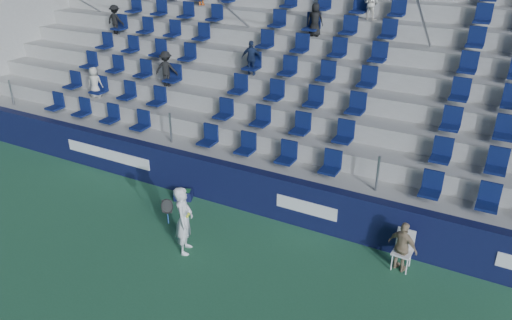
{
  "coord_description": "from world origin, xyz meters",
  "views": [
    {
      "loc": [
        5.42,
        -6.86,
        6.97
      ],
      "look_at": [
        0.2,
        2.8,
        1.7
      ],
      "focal_mm": 35.0,
      "sensor_mm": 36.0,
      "label": 1
    }
  ],
  "objects": [
    {
      "name": "ground",
      "position": [
        0.0,
        0.0,
        0.0
      ],
      "size": [
        70.0,
        70.0,
        0.0
      ],
      "primitive_type": "plane",
      "color": "#2D6945",
      "rests_on": "ground"
    },
    {
      "name": "sponsor_wall",
      "position": [
        0.0,
        3.15,
        0.6
      ],
      "size": [
        24.0,
        0.32,
        1.2
      ],
      "color": "#10143B",
      "rests_on": "ground"
    },
    {
      "name": "grandstand",
      "position": [
        -0.0,
        8.24,
        2.14
      ],
      "size": [
        24.0,
        8.17,
        6.63
      ],
      "color": "#A2A39D",
      "rests_on": "ground"
    },
    {
      "name": "tennis_player",
      "position": [
        -0.59,
        0.82,
        0.84
      ],
      "size": [
        0.71,
        0.72,
        1.68
      ],
      "color": "silver",
      "rests_on": "ground"
    },
    {
      "name": "line_judge_chair",
      "position": [
        3.98,
        2.65,
        0.52
      ],
      "size": [
        0.42,
        0.43,
        0.92
      ],
      "color": "white",
      "rests_on": "ground"
    },
    {
      "name": "line_judge",
      "position": [
        3.98,
        2.5,
        0.6
      ],
      "size": [
        0.76,
        0.51,
        1.2
      ],
      "primitive_type": "imported",
      "rotation": [
        0.0,
        0.0,
        2.8
      ],
      "color": "tan",
      "rests_on": "ground"
    },
    {
      "name": "ball_bin",
      "position": [
        -2.06,
        2.75,
        0.15
      ],
      "size": [
        0.57,
        0.48,
        0.27
      ],
      "color": "#0F1339",
      "rests_on": "ground"
    }
  ]
}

